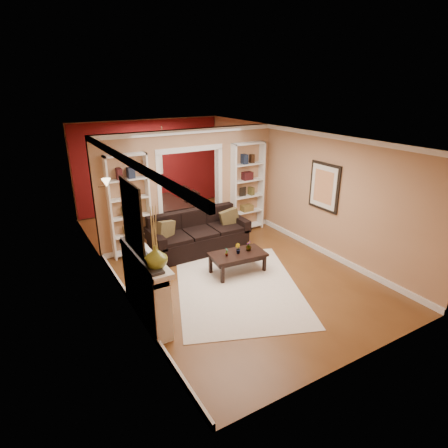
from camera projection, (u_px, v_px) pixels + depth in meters
floor at (214, 256)px, 8.50m from camera, size 8.00×8.00×0.00m
ceiling at (213, 135)px, 7.54m from camera, size 8.00×8.00×0.00m
wall_back at (149, 165)px, 11.24m from camera, size 8.00×0.00×8.00m
wall_front at (365, 278)px, 4.80m from camera, size 8.00×0.00×8.00m
wall_left at (108, 217)px, 6.95m from camera, size 0.00×8.00×8.00m
wall_right at (295, 185)px, 9.08m from camera, size 0.00×8.00×8.00m
partition_wall at (190, 186)px, 8.98m from camera, size 4.50×0.15×2.70m
red_back_panel at (150, 167)px, 11.23m from camera, size 4.44×0.04×2.64m
dining_window at (150, 159)px, 11.11m from camera, size 0.78×0.03×0.98m
area_rug at (237, 286)px, 7.23m from camera, size 3.26×3.77×0.01m
sofa at (199, 232)px, 8.63m from camera, size 2.29×0.99×0.90m
pillow_left at (166, 231)px, 8.15m from camera, size 0.47×0.32×0.46m
pillow_right at (229, 218)px, 8.92m from camera, size 0.45×0.17×0.44m
coffee_table at (238, 263)px, 7.70m from camera, size 1.18×0.72×0.43m
plant_left at (227, 252)px, 7.47m from camera, size 0.11×0.12×0.19m
plant_center at (238, 249)px, 7.59m from camera, size 0.11×0.13×0.21m
plant_right at (249, 246)px, 7.72m from camera, size 0.17×0.17×0.21m
bookshelf_left at (129, 206)px, 8.18m from camera, size 0.90×0.30×2.30m
bookshelf_right at (247, 187)px, 9.65m from camera, size 0.90×0.30×2.30m
fireplace at (147, 286)px, 6.09m from camera, size 0.32×1.70×1.16m
vase at (156, 257)px, 5.39m from camera, size 0.40×0.40×0.35m
mirror at (132, 218)px, 5.59m from camera, size 0.03×0.95×1.10m
wall_sconce at (103, 185)px, 7.27m from camera, size 0.18×0.18×0.22m
framed_art at (324, 187)px, 8.19m from camera, size 0.04×0.85×1.05m
dining_table at (166, 211)px, 10.53m from camera, size 1.66×0.93×0.58m
dining_chair_nw at (151, 213)px, 9.98m from camera, size 0.50×0.50×0.85m
dining_chair_ne at (189, 206)px, 10.50m from camera, size 0.48×0.48×0.87m
dining_chair_sw at (144, 206)px, 10.45m from camera, size 0.61×0.61×0.93m
dining_chair_se at (180, 201)px, 10.98m from camera, size 0.50×0.50×0.85m
chandelier at (164, 149)px, 9.95m from camera, size 0.50×0.50×0.30m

